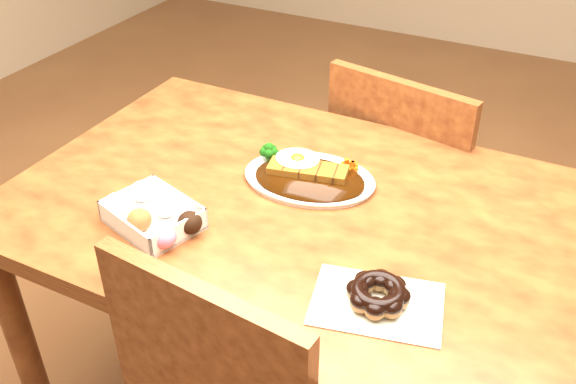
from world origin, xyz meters
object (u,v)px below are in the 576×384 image
at_px(table, 299,240).
at_px(pon_de_ring, 378,295).
at_px(chair_far, 410,193).
at_px(katsu_curry_plate, 308,175).
at_px(donut_box, 153,214).

height_order(table, pon_de_ring, pon_de_ring).
relative_size(chair_far, pon_de_ring, 3.52).
distance_m(table, katsu_curry_plate, 0.14).
height_order(table, donut_box, donut_box).
distance_m(chair_far, katsu_curry_plate, 0.55).
height_order(chair_far, katsu_curry_plate, chair_far).
bearing_deg(pon_de_ring, donut_box, 178.64).
xyz_separation_m(donut_box, pon_de_ring, (0.47, -0.01, -0.00)).
relative_size(katsu_curry_plate, donut_box, 1.44).
xyz_separation_m(katsu_curry_plate, pon_de_ring, (0.27, -0.29, 0.01)).
distance_m(table, pon_de_ring, 0.34).
bearing_deg(donut_box, katsu_curry_plate, 54.31).
height_order(katsu_curry_plate, pon_de_ring, katsu_curry_plate).
bearing_deg(table, chair_far, 79.96).
bearing_deg(katsu_curry_plate, chair_far, 75.49).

